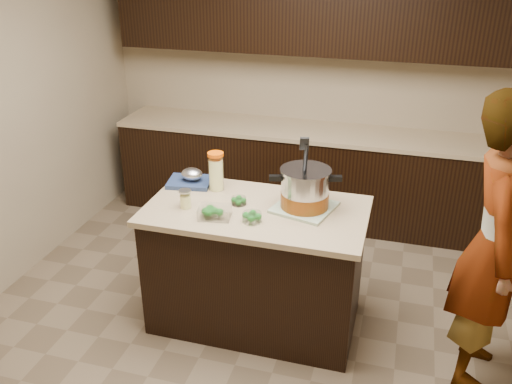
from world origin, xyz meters
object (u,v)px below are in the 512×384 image
island (256,266)px  lemonade_pitcher (216,173)px  person (496,246)px  stock_pot (305,191)px

island → lemonade_pitcher: (-0.35, 0.21, 0.57)m
island → person: size_ratio=0.80×
island → stock_pot: (0.31, 0.08, 0.58)m
stock_pot → lemonade_pitcher: (-0.66, 0.13, -0.00)m
island → stock_pot: stock_pot is taller
person → stock_pot: bearing=87.1°
island → lemonade_pitcher: bearing=148.8°
lemonade_pitcher → stock_pot: bearing=-11.1°
lemonade_pitcher → island: bearing=-31.2°
island → person: person is taller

